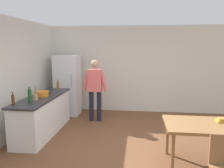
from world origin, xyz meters
name	(u,v)px	position (x,y,z in m)	size (l,w,h in m)	color
ground_plane	(125,153)	(0.00, 0.00, 0.00)	(14.00, 14.00, 0.00)	brown
wall_back	(131,69)	(0.00, 3.00, 1.35)	(6.40, 0.12, 2.70)	silver
wall_left	(2,81)	(-2.60, 0.20, 1.35)	(0.12, 5.60, 2.70)	silver
kitchen_counter	(43,115)	(-2.00, 0.80, 0.45)	(0.64, 2.20, 0.90)	white
refrigerator	(68,85)	(-1.90, 2.40, 0.90)	(0.70, 0.67, 1.80)	white
person	(95,86)	(-0.95, 1.85, 0.98)	(0.70, 0.22, 1.70)	#1E1E2D
dining_table	(207,128)	(1.40, -0.30, 0.67)	(1.40, 0.90, 0.75)	olive
cooking_pot	(43,94)	(-1.99, 0.81, 0.96)	(0.40, 0.28, 0.12)	orange
utensil_jar	(35,97)	(-1.99, 0.41, 0.98)	(0.11, 0.11, 0.32)	tan
bottle_beer_brown	(13,100)	(-2.25, -0.02, 1.01)	(0.06, 0.06, 0.26)	#5B3314
bottle_wine_green	(30,96)	(-1.99, 0.18, 1.05)	(0.08, 0.08, 0.34)	#1E5123
bottle_oil_amber	(58,85)	(-1.94, 1.67, 1.02)	(0.06, 0.06, 0.28)	#996619
book_stack	(224,120)	(1.73, -0.16, 0.78)	(0.26, 0.16, 0.07)	gold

